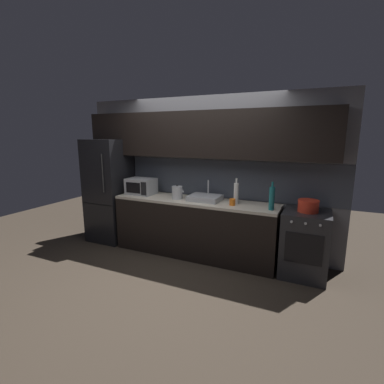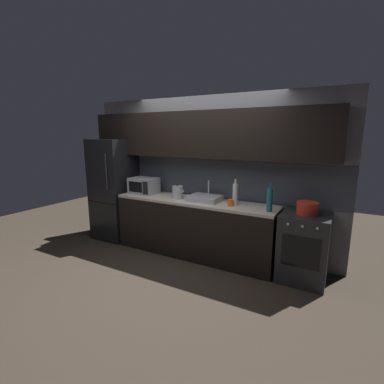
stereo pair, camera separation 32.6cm
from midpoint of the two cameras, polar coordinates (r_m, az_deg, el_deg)
ground_plane at (r=3.97m, az=-7.66°, el=-17.12°), size 10.00×10.00×0.00m
back_wall at (r=4.55m, az=-0.03°, el=7.15°), size 4.34×0.44×2.50m
counter_run at (r=4.51m, az=-1.64°, el=-7.19°), size 2.60×0.60×0.90m
refrigerator at (r=5.34m, az=-18.06°, el=0.30°), size 0.68×0.69×1.82m
oven_range at (r=4.09m, az=19.73°, el=-9.89°), size 0.60×0.62×0.90m
microwave at (r=4.89m, az=-12.14°, el=1.13°), size 0.46×0.35×0.27m
sink_basin at (r=4.33m, az=0.49°, el=-1.21°), size 0.48×0.38×0.30m
kettle at (r=4.45m, az=-5.11°, el=-0.13°), size 0.20×0.17×0.23m
wine_bottle_teal at (r=3.87m, az=13.55°, el=-1.23°), size 0.07×0.07×0.38m
wine_bottle_white at (r=4.13m, az=6.70°, el=-0.24°), size 0.07×0.07×0.38m
mug_green at (r=4.66m, az=-5.53°, el=-0.28°), size 0.08×0.08×0.09m
mug_orange at (r=4.05m, az=5.90°, el=-2.06°), size 0.08×0.08×0.10m
cooking_pot at (r=3.94m, az=20.32°, el=-2.67°), size 0.27×0.27×0.16m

